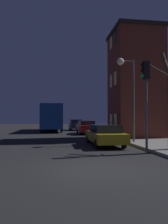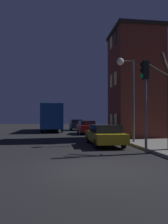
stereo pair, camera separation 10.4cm
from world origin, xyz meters
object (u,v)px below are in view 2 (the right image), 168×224
(bus, at_px, (52,115))
(car_mid_lane, at_px, (86,127))
(car_far_lane, at_px, (76,125))
(car_near_lane, at_px, (104,134))
(streetlamp, at_px, (127,80))
(traffic_light, at_px, (145,87))

(bus, height_order, car_mid_lane, bus)
(car_far_lane, bearing_deg, car_near_lane, -89.59)
(streetlamp, height_order, traffic_light, streetlamp)
(car_mid_lane, bearing_deg, bus, 121.35)
(bus, bearing_deg, traffic_light, -76.54)
(car_near_lane, xyz_separation_m, car_far_lane, (-0.13, 17.68, 0.11))
(car_near_lane, bearing_deg, streetlamp, 16.10)
(car_near_lane, bearing_deg, car_mid_lane, 88.39)
(streetlamp, relative_size, car_far_lane, 1.31)
(bus, distance_m, car_far_lane, 3.85)
(traffic_light, height_order, bus, traffic_light)
(car_near_lane, height_order, car_mid_lane, car_mid_lane)
(car_far_lane, bearing_deg, bus, -158.56)
(bus, distance_m, car_mid_lane, 7.39)
(traffic_light, distance_m, car_mid_lane, 13.90)
(traffic_light, xyz_separation_m, bus, (-4.75, 19.85, -1.12))
(traffic_light, height_order, car_far_lane, traffic_light)
(streetlamp, relative_size, traffic_light, 1.24)
(traffic_light, distance_m, car_far_lane, 21.36)
(traffic_light, relative_size, car_far_lane, 1.06)
(streetlamp, distance_m, bus, 16.84)
(traffic_light, xyz_separation_m, car_near_lane, (-1.25, 3.49, -2.55))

